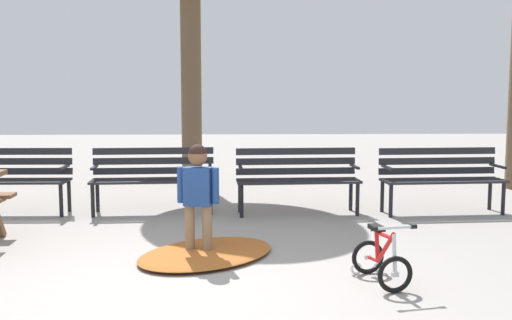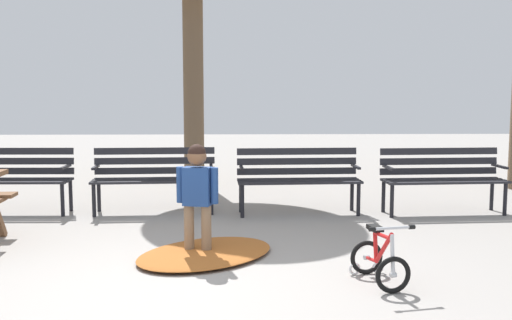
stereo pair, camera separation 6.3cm
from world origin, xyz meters
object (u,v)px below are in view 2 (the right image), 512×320
object	(u,v)px
park_bench_far_left	(10,175)
kids_bicycle	(379,260)
park_bench_right	(298,175)
park_bench_far_right	(442,175)
child_standing	(197,190)
park_bench_left	(154,174)

from	to	relation	value
park_bench_far_left	kids_bicycle	world-z (taller)	park_bench_far_left
park_bench_far_left	park_bench_right	xyz separation A→B (m)	(3.79, -0.12, 0.00)
park_bench_far_right	child_standing	size ratio (longest dim) A/B	1.48
park_bench_left	park_bench_far_right	bearing A→B (deg)	-2.15
park_bench_right	park_bench_far_left	bearing A→B (deg)	178.21
child_standing	kids_bicycle	world-z (taller)	child_standing
park_bench_left	park_bench_far_right	size ratio (longest dim) A/B	1.00
park_bench_far_left	park_bench_far_right	world-z (taller)	same
park_bench_right	kids_bicycle	size ratio (longest dim) A/B	2.66
park_bench_right	kids_bicycle	distance (m)	2.99
kids_bicycle	child_standing	bearing A→B (deg)	150.73
park_bench_far_right	kids_bicycle	xyz separation A→B (m)	(-1.50, -2.91, -0.31)
park_bench_left	park_bench_right	distance (m)	1.90
child_standing	park_bench_far_right	bearing A→B (deg)	33.42
park_bench_far_left	park_bench_far_right	distance (m)	5.70
park_bench_right	park_bench_far_right	distance (m)	1.90
park_bench_far_left	park_bench_left	world-z (taller)	same
kids_bicycle	park_bench_far_right	bearing A→B (deg)	62.68
park_bench_far_right	child_standing	bearing A→B (deg)	-146.58
park_bench_far_right	park_bench_right	bearing A→B (deg)	178.99
park_bench_far_left	park_bench_far_right	size ratio (longest dim) A/B	0.99
park_bench_far_left	park_bench_right	world-z (taller)	same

